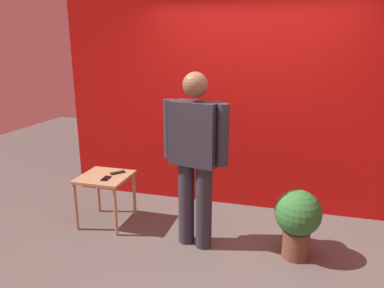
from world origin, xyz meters
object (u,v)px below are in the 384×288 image
at_px(tv_remote, 118,173).
at_px(potted_plant, 298,219).
at_px(standing_person, 195,153).
at_px(cell_phone, 106,178).
at_px(side_table, 105,183).

distance_m(tv_remote, potted_plant, 2.03).
xyz_separation_m(standing_person, tv_remote, (-1.00, 0.28, -0.40)).
relative_size(cell_phone, tv_remote, 0.85).
height_order(standing_person, potted_plant, standing_person).
height_order(standing_person, side_table, standing_person).
bearing_deg(standing_person, potted_plant, 1.49).
bearing_deg(potted_plant, standing_person, -178.51).
height_order(side_table, potted_plant, potted_plant).
bearing_deg(standing_person, side_table, 170.95).
distance_m(side_table, tv_remote, 0.18).
relative_size(tv_remote, potted_plant, 0.25).
height_order(cell_phone, tv_remote, tv_remote).
relative_size(standing_person, cell_phone, 12.27).
bearing_deg(side_table, tv_remote, 44.80).
distance_m(standing_person, cell_phone, 1.12).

